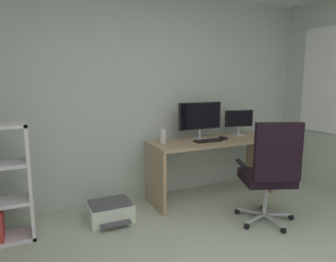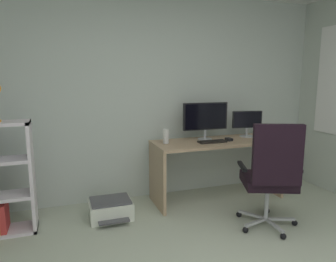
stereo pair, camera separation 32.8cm
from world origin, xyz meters
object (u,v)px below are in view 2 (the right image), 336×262
(desk, at_px, (217,155))
(monitor_secondary, at_px, (247,121))
(computer_mouse, at_px, (229,139))
(keyboard, at_px, (212,142))
(desktop_speaker, at_px, (166,136))
(office_chair, at_px, (271,173))
(printer, at_px, (111,209))
(monitor_main, at_px, (205,118))

(desk, distance_m, monitor_secondary, 0.63)
(desk, height_order, computer_mouse, computer_mouse)
(keyboard, bearing_deg, desktop_speaker, 166.72)
(keyboard, height_order, office_chair, office_chair)
(printer, bearing_deg, desktop_speaker, 15.12)
(desktop_speaker, relative_size, office_chair, 0.15)
(monitor_main, relative_size, office_chair, 0.53)
(computer_mouse, xyz_separation_m, printer, (-1.49, -0.08, -0.66))
(monitor_main, height_order, office_chair, monitor_main)
(monitor_main, bearing_deg, keyboard, -87.71)
(computer_mouse, relative_size, printer, 0.22)
(desktop_speaker, distance_m, printer, 1.03)
(keyboard, bearing_deg, computer_mouse, 7.79)
(office_chair, bearing_deg, computer_mouse, 88.02)
(monitor_main, distance_m, office_chair, 1.14)
(monitor_main, xyz_separation_m, office_chair, (0.22, -1.03, -0.43))
(monitor_main, distance_m, keyboard, 0.33)
(monitor_secondary, relative_size, printer, 0.87)
(desk, xyz_separation_m, computer_mouse, (0.12, -0.05, 0.21))
(desktop_speaker, distance_m, office_chair, 1.26)
(office_chair, bearing_deg, desktop_speaker, 127.51)
(desktop_speaker, height_order, printer, desktop_speaker)
(office_chair, bearing_deg, keyboard, 104.16)
(computer_mouse, bearing_deg, monitor_secondary, 22.76)
(monitor_secondary, distance_m, keyboard, 0.66)
(desk, xyz_separation_m, monitor_main, (-0.13, 0.10, 0.47))
(desk, height_order, office_chair, office_chair)
(keyboard, relative_size, computer_mouse, 3.40)
(monitor_secondary, relative_size, computer_mouse, 3.97)
(monitor_secondary, height_order, keyboard, monitor_secondary)
(monitor_secondary, bearing_deg, office_chair, -110.39)
(desk, xyz_separation_m, keyboard, (-0.12, -0.08, 0.20))
(office_chair, relative_size, printer, 2.43)
(monitor_secondary, distance_m, desktop_speaker, 1.15)
(monitor_main, height_order, monitor_secondary, monitor_main)
(printer, bearing_deg, office_chair, -28.59)
(desk, bearing_deg, computer_mouse, -22.77)
(desk, distance_m, printer, 1.45)
(office_chair, distance_m, printer, 1.73)
(monitor_main, xyz_separation_m, computer_mouse, (0.25, -0.15, -0.26))
(desk, bearing_deg, printer, -174.34)
(monitor_secondary, xyz_separation_m, keyboard, (-0.60, -0.18, -0.19))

